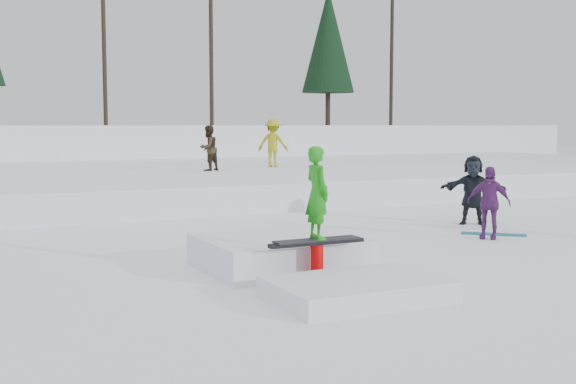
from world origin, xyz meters
name	(u,v)px	position (x,y,z in m)	size (l,w,h in m)	color
ground	(313,266)	(0.00, 0.00, 0.00)	(120.00, 120.00, 0.00)	white
snow_berm	(53,148)	(0.00, 30.00, 1.20)	(60.00, 14.00, 2.40)	white
snow_midrise	(110,180)	(0.00, 16.00, 0.40)	(50.00, 18.00, 0.80)	white
treeline	(170,34)	(6.18, 28.28, 7.45)	(40.24, 4.22, 10.50)	black
walker_olive	(208,148)	(2.96, 13.44, 1.61)	(0.79, 0.61, 1.62)	black
walker_ygreen	(273,143)	(6.03, 14.58, 1.72)	(1.19, 0.69, 1.85)	#A19D15
spectator_purple	(489,203)	(4.78, 0.99, 0.78)	(0.91, 0.38, 1.56)	#5E266C
spectator_dark	(473,190)	(5.99, 2.91, 0.85)	(1.57, 0.50, 1.69)	black
loose_board_teal	(493,234)	(5.28, 1.37, 0.01)	(1.40, 0.28, 0.03)	#16667A
jib_rail_feature	(300,257)	(-0.58, -0.64, 0.30)	(2.60, 4.40, 2.11)	white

